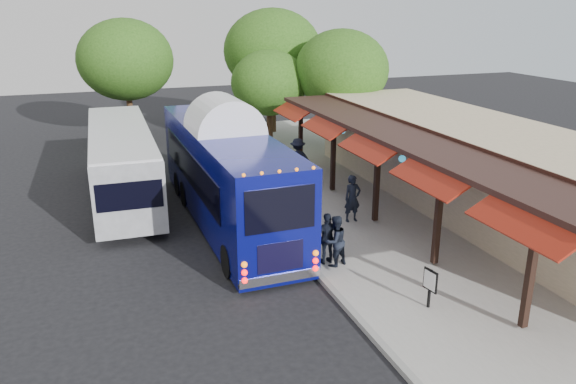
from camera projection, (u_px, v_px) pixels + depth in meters
name	position (u px, v px, depth m)	size (l,w,h in m)	color
ground	(326.00, 288.00, 16.89)	(90.00, 90.00, 0.00)	black
sidewalk	(402.00, 220.00, 22.04)	(10.00, 40.00, 0.15)	#9E9B93
curb	(283.00, 236.00, 20.45)	(0.20, 40.00, 0.16)	gray
station_shelter	(479.00, 168.00, 22.56)	(8.15, 20.00, 3.60)	tan
coach_bus	(226.00, 170.00, 21.42)	(2.79, 12.30, 3.91)	#080C66
city_bus	(122.00, 160.00, 24.37)	(2.77, 11.54, 3.09)	gray
ped_a	(352.00, 198.00, 21.42)	(0.67, 0.44, 1.84)	black
ped_b	(335.00, 241.00, 17.76)	(0.82, 0.64, 1.68)	black
ped_c	(328.00, 238.00, 17.92)	(1.00, 0.42, 1.71)	black
ped_d	(298.00, 159.00, 26.71)	(1.28, 0.73, 1.97)	black
sign_board	(430.00, 282.00, 15.27)	(0.13, 0.52, 1.14)	black
tree_left	(269.00, 83.00, 32.55)	(4.45, 4.45, 5.70)	#382314
tree_mid	(273.00, 51.00, 35.48)	(6.22, 6.22, 7.96)	#382314
tree_right	(342.00, 70.00, 31.94)	(5.37, 5.37, 6.87)	#382314
tree_far	(126.00, 60.00, 34.07)	(5.78, 5.78, 7.40)	#382314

